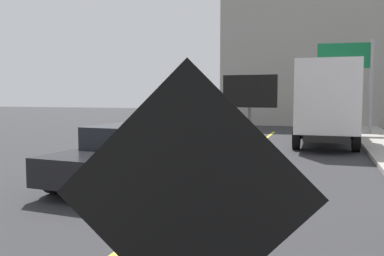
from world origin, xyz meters
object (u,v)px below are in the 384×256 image
roadwork_sign (188,203)px  traffic_cone_far_lane (244,168)px  box_truck (326,102)px  highway_guide_sign (355,70)px  traffic_cone_mid_lane (218,200)px  arrow_board_trailer (249,150)px  pickup_car (130,154)px

roadwork_sign → traffic_cone_far_lane: size_ratio=3.67×
box_truck → highway_guide_sign: 5.16m
highway_guide_sign → traffic_cone_mid_lane: 16.69m
box_truck → traffic_cone_far_lane: 8.59m
arrow_board_trailer → traffic_cone_far_lane: 2.04m
highway_guide_sign → pickup_car: bearing=-113.3°
arrow_board_trailer → box_truck: 6.71m
pickup_car → arrow_board_trailer: bearing=52.3°
roadwork_sign → box_truck: size_ratio=0.33×
box_truck → traffic_cone_mid_lane: bearing=-99.1°
box_truck → highway_guide_sign: (1.45, 4.69, 1.58)m
box_truck → traffic_cone_far_lane: box_truck is taller
traffic_cone_far_lane → pickup_car: bearing=-158.1°
arrow_board_trailer → traffic_cone_mid_lane: arrow_board_trailer is taller
highway_guide_sign → traffic_cone_mid_lane: highway_guide_sign is taller
roadwork_sign → traffic_cone_mid_lane: (-0.89, 4.34, -1.16)m
roadwork_sign → arrow_board_trailer: arrow_board_trailer is taller
roadwork_sign → box_truck: box_truck is taller
box_truck → roadwork_sign: bearing=-93.4°
roadwork_sign → arrow_board_trailer: 9.66m
box_truck → highway_guide_sign: highway_guide_sign is taller
box_truck → pickup_car: (-4.54, -9.25, -1.14)m
arrow_board_trailer → highway_guide_sign: (3.64, 10.88, 2.94)m
roadwork_sign → pickup_car: 7.45m
roadwork_sign → traffic_cone_mid_lane: roadwork_sign is taller
box_truck → highway_guide_sign: size_ratio=1.41×
roadwork_sign → pickup_car: (-3.61, 6.47, -0.77)m
roadwork_sign → traffic_cone_mid_lane: bearing=101.6°
arrow_board_trailer → highway_guide_sign: size_ratio=0.54×
pickup_car → traffic_cone_far_lane: bearing=21.9°
arrow_board_trailer → box_truck: size_ratio=0.38×
roadwork_sign → arrow_board_trailer: bearing=97.5°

